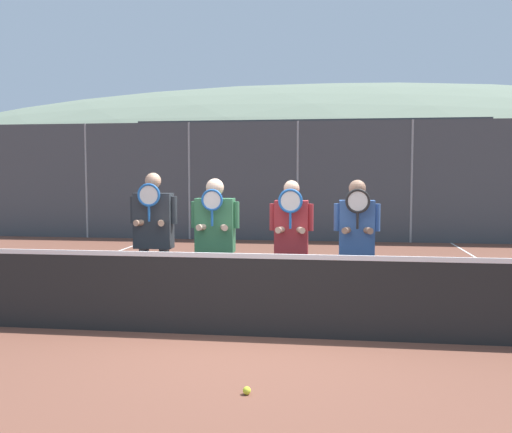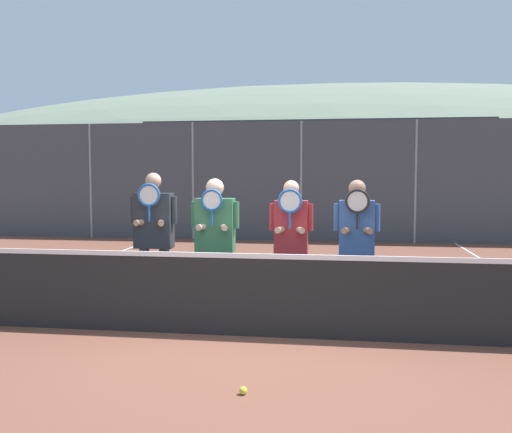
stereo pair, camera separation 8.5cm
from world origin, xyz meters
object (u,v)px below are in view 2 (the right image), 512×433
Objects in this scene: player_leftmost at (154,232)px; player_center_right at (291,240)px; car_center at (477,204)px; player_rightmost at (356,240)px; player_center_left at (215,235)px; car_far_left at (167,201)px; tennis_ball_on_court at (243,390)px; car_left_of_center at (318,202)px.

player_leftmost reaches higher than player_center_right.
car_center is (4.91, 11.93, -0.13)m from player_center_right.
player_rightmost reaches higher than player_center_right.
player_rightmost is (1.77, -0.06, -0.03)m from player_center_left.
player_rightmost reaches higher than car_center.
tennis_ball_on_court is at bearing -70.41° from car_far_left.
player_leftmost is at bearing -73.60° from car_far_left.
player_rightmost is (0.80, 0.00, 0.01)m from player_center_right.
car_far_left is 1.03× the size of car_left_of_center.
player_leftmost is at bearing -98.18° from car_left_of_center.
car_left_of_center is (-0.10, 11.72, -0.09)m from player_center_right.
player_center_right is 0.41× the size of car_left_of_center.
car_far_left is 1.03× the size of car_center.
player_center_left is 12.31m from car_far_left.
player_leftmost is at bearing 178.71° from player_rightmost.
tennis_ball_on_court is at bearing -109.66° from car_center.
player_leftmost is 13.62m from car_center.
car_far_left is at bearing -178.34° from car_center.
player_leftmost is 1.05× the size of player_rightmost.
player_rightmost is 11.75m from car_left_of_center.
player_center_left is at bearing -116.39° from car_center.
player_leftmost is 0.81m from player_center_left.
player_center_right is 0.80m from player_rightmost.
car_far_left is at bearing -179.08° from car_left_of_center.
tennis_ball_on_court is at bearing -90.38° from car_left_of_center.
car_left_of_center reaches higher than car_center.
player_center_left is at bearing 0.32° from player_leftmost.
player_leftmost reaches higher than player_center_left.
car_left_of_center is at bearing 89.62° from tennis_ball_on_court.
player_leftmost reaches higher than player_rightmost.
car_left_of_center reaches higher than player_rightmost.
car_center is 15.21m from tennis_ball_on_court.
player_rightmost is at bearing 0.34° from player_center_right.
player_leftmost is 3.09m from tennis_ball_on_court.
player_center_left is 11.68m from car_left_of_center.
car_center is (10.10, 0.29, -0.02)m from car_far_left.
car_far_left is (-3.41, 11.57, -0.18)m from player_leftmost.
player_leftmost is 1.05× the size of player_center_right.
car_center is at bearing 2.41° from car_left_of_center.
car_far_left is 5.08m from car_left_of_center.
car_center is (4.12, 11.92, -0.14)m from player_rightmost.
player_leftmost is 0.42× the size of car_far_left.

